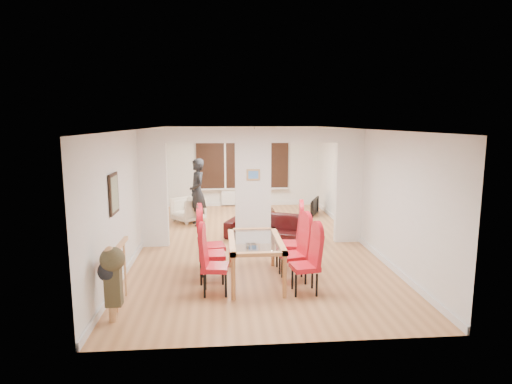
{
  "coord_description": "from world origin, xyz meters",
  "views": [
    {
      "loc": [
        -0.72,
        -9.46,
        2.77
      ],
      "look_at": [
        0.12,
        0.6,
        1.1
      ],
      "focal_mm": 30.0,
      "sensor_mm": 36.0,
      "label": 1
    }
  ],
  "objects": [
    {
      "name": "floor",
      "position": [
        0.0,
        0.0,
        0.0
      ],
      "size": [
        5.0,
        9.0,
        0.01
      ],
      "primitive_type": "cube",
      "color": "#B97C4A",
      "rests_on": "ground"
    },
    {
      "name": "coffee_table",
      "position": [
        0.33,
        2.72,
        0.11
      ],
      "size": [
        1.05,
        0.69,
        0.22
      ],
      "primitive_type": null,
      "rotation": [
        0.0,
        0.0,
        0.22
      ],
      "color": "#341C12",
      "rests_on": "floor"
    },
    {
      "name": "dining_chair_rb",
      "position": [
        0.53,
        -2.39,
        0.54
      ],
      "size": [
        0.53,
        0.53,
        1.09
      ],
      "primitive_type": null,
      "rotation": [
        0.0,
        0.0,
        0.25
      ],
      "color": "red",
      "rests_on": "floor"
    },
    {
      "name": "bottle",
      "position": [
        0.4,
        2.83,
        0.35
      ],
      "size": [
        0.06,
        0.06,
        0.26
      ],
      "primitive_type": "cylinder",
      "color": "#143F19",
      "rests_on": "coffee_table"
    },
    {
      "name": "shoes",
      "position": [
        -0.08,
        -0.4,
        0.05
      ],
      "size": [
        0.22,
        0.24,
        0.09
      ],
      "primitive_type": null,
      "color": "black",
      "rests_on": "floor"
    },
    {
      "name": "divider_wall",
      "position": [
        0.0,
        0.0,
        1.3
      ],
      "size": [
        5.0,
        0.18,
        2.6
      ],
      "primitive_type": "cube",
      "color": "white",
      "rests_on": "floor"
    },
    {
      "name": "radiator",
      "position": [
        0.0,
        4.4,
        0.3
      ],
      "size": [
        1.4,
        0.08,
        0.5
      ],
      "primitive_type": "cube",
      "color": "white",
      "rests_on": "floor"
    },
    {
      "name": "wall_poster",
      "position": [
        -2.47,
        -2.4,
        1.6
      ],
      "size": [
        0.04,
        0.52,
        0.67
      ],
      "primitive_type": "cube",
      "color": "gray",
      "rests_on": "room_walls"
    },
    {
      "name": "dining_table",
      "position": [
        -0.14,
        -2.33,
        0.38
      ],
      "size": [
        0.91,
        1.62,
        0.76
      ],
      "primitive_type": null,
      "color": "#B47542",
      "rests_on": "floor"
    },
    {
      "name": "dining_chair_ra",
      "position": [
        0.62,
        -2.92,
        0.52
      ],
      "size": [
        0.48,
        0.48,
        1.04
      ],
      "primitive_type": null,
      "rotation": [
        0.0,
        0.0,
        0.17
      ],
      "color": "red",
      "rests_on": "floor"
    },
    {
      "name": "person",
      "position": [
        -1.35,
        1.9,
        0.9
      ],
      "size": [
        0.75,
        0.61,
        1.79
      ],
      "primitive_type": "imported",
      "rotation": [
        0.0,
        0.0,
        -1.26
      ],
      "color": "black",
      "rests_on": "floor"
    },
    {
      "name": "pillar_photo",
      "position": [
        0.0,
        -0.1,
        1.6
      ],
      "size": [
        0.3,
        0.03,
        0.25
      ],
      "primitive_type": "cube",
      "color": "#4C8CD8",
      "rests_on": "divider_wall"
    },
    {
      "name": "pendant_light",
      "position": [
        0.3,
        3.3,
        2.15
      ],
      "size": [
        0.36,
        0.36,
        0.36
      ],
      "primitive_type": "sphere",
      "color": "orange",
      "rests_on": "room_walls"
    },
    {
      "name": "stair_newel",
      "position": [
        -2.25,
        -3.2,
        0.55
      ],
      "size": [
        0.4,
        1.2,
        1.1
      ],
      "primitive_type": null,
      "color": "tan",
      "rests_on": "floor"
    },
    {
      "name": "bowl",
      "position": [
        0.22,
        2.78,
        0.25
      ],
      "size": [
        0.24,
        0.24,
        0.06
      ],
      "primitive_type": "imported",
      "color": "#341C12",
      "rests_on": "coffee_table"
    },
    {
      "name": "dining_chair_rc",
      "position": [
        0.53,
        -1.84,
        0.59
      ],
      "size": [
        0.52,
        0.52,
        1.17
      ],
      "primitive_type": null,
      "rotation": [
        0.0,
        0.0,
        -0.13
      ],
      "color": "red",
      "rests_on": "floor"
    },
    {
      "name": "dining_chair_la",
      "position": [
        -0.83,
        -2.83,
        0.52
      ],
      "size": [
        0.46,
        0.46,
        1.04
      ],
      "primitive_type": null,
      "rotation": [
        0.0,
        0.0,
        -0.12
      ],
      "color": "red",
      "rests_on": "floor"
    },
    {
      "name": "dining_chair_lc",
      "position": [
        -0.9,
        -1.76,
        0.56
      ],
      "size": [
        0.52,
        0.52,
        1.13
      ],
      "primitive_type": null,
      "rotation": [
        0.0,
        0.0,
        0.16
      ],
      "color": "red",
      "rests_on": "floor"
    },
    {
      "name": "dining_chair_lb",
      "position": [
        -0.89,
        -2.27,
        0.56
      ],
      "size": [
        0.48,
        0.48,
        1.13
      ],
      "primitive_type": null,
      "rotation": [
        0.0,
        0.0,
        0.07
      ],
      "color": "red",
      "rests_on": "floor"
    },
    {
      "name": "television",
      "position": [
        2.0,
        2.9,
        0.25
      ],
      "size": [
        0.84,
        0.46,
        0.5
      ],
      "primitive_type": "imported",
      "rotation": [
        0.0,
        0.0,
        1.15
      ],
      "color": "black",
      "rests_on": "floor"
    },
    {
      "name": "sofa",
      "position": [
        0.41,
        0.34,
        0.29
      ],
      "size": [
        2.17,
        1.52,
        0.59
      ],
      "primitive_type": "imported",
      "rotation": [
        0.0,
        0.0,
        -0.4
      ],
      "color": "black",
      "rests_on": "floor"
    },
    {
      "name": "bay_window_blinds",
      "position": [
        0.0,
        4.44,
        1.5
      ],
      "size": [
        3.0,
        0.08,
        1.8
      ],
      "primitive_type": "cube",
      "color": "black",
      "rests_on": "room_walls"
    },
    {
      "name": "room_walls",
      "position": [
        0.0,
        0.0,
        1.3
      ],
      "size": [
        5.0,
        9.0,
        2.6
      ],
      "primitive_type": null,
      "color": "silver",
      "rests_on": "floor"
    },
    {
      "name": "armchair",
      "position": [
        -1.64,
        2.32,
        0.34
      ],
      "size": [
        1.03,
        1.03,
        0.67
      ],
      "primitive_type": "imported",
      "rotation": [
        0.0,
        0.0,
        -0.85
      ],
      "color": "silver",
      "rests_on": "floor"
    }
  ]
}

